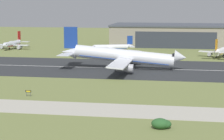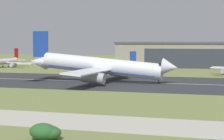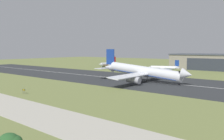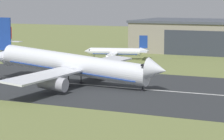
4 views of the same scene
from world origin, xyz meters
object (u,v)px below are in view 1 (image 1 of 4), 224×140
Objects in this scene: shrub_clump at (161,124)px; runway_sign at (28,92)px; airplane_parked_east at (220,52)px; airplane_landing at (123,56)px; airplane_parked_centre at (112,47)px; airplane_parked_west at (12,44)px.

shrub_clump is 2.43× the size of runway_sign.
airplane_parked_east reaches higher than shrub_clump.
airplane_landing is 12.67× the size of shrub_clump.
shrub_clump is (32.90, -132.85, -1.54)m from airplane_parked_centre.
airplane_landing is 80.40m from shrub_clump.
airplane_parked_west reaches higher than shrub_clump.
airplane_landing reaches higher than airplane_parked_centre.
airplane_parked_east reaches higher than runway_sign.
airplane_parked_centre is 136.87m from shrub_clump.
shrub_clump is (89.47, -138.24, -1.72)m from airplane_parked_west.
airplane_parked_west is at bearing 139.43° from airplane_landing.
runway_sign is at bearing -122.07° from airplane_parked_east.
airplane_parked_centre reaches higher than shrub_clump.
airplane_parked_centre is at bearing 87.17° from runway_sign.
airplane_parked_east is at bearing 45.88° from airplane_landing.
airplane_parked_east is (53.67, -13.73, 0.37)m from airplane_parked_centre.
airplane_parked_west reaches higher than airplane_parked_centre.
airplane_parked_west is 164.68m from shrub_clump.
airplane_landing is 30.84× the size of runway_sign.
runway_sign is (-38.24, 24.93, 0.26)m from shrub_clump.
airplane_parked_west is 56.82m from airplane_parked_centre.
airplane_parked_centre is at bearing 104.12° from airplane_landing.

